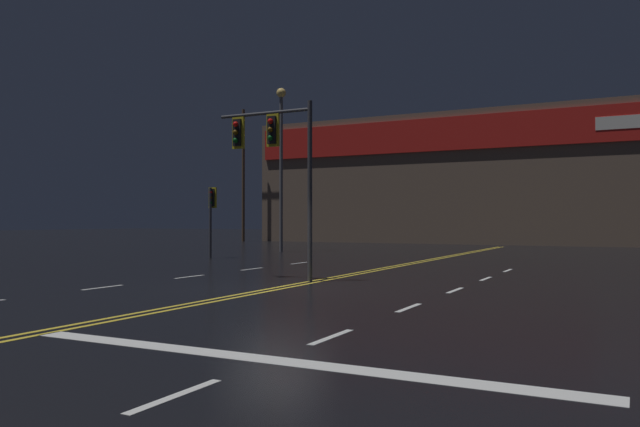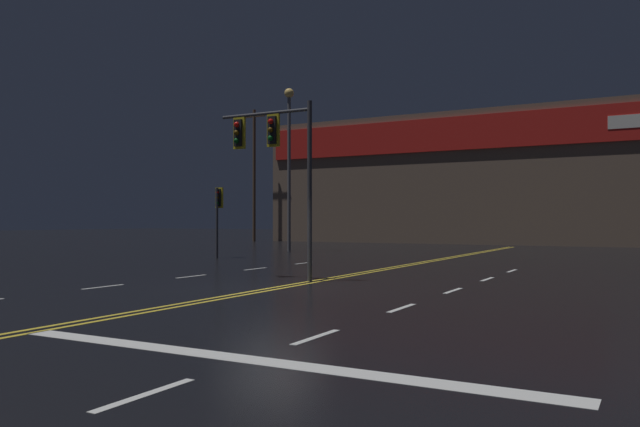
% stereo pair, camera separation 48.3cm
% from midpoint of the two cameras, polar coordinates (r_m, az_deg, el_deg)
% --- Properties ---
extents(ground_plane, '(200.00, 200.00, 0.00)m').
position_cam_midpoint_polar(ground_plane, '(16.45, -3.46, -6.89)').
color(ground_plane, black).
extents(road_markings, '(12.72, 60.00, 0.01)m').
position_cam_midpoint_polar(road_markings, '(15.07, -3.58, -7.44)').
color(road_markings, gold).
rests_on(road_markings, ground).
extents(traffic_signal_median, '(3.24, 0.36, 5.32)m').
position_cam_midpoint_polar(traffic_signal_median, '(19.09, -3.67, 6.07)').
color(traffic_signal_median, '#38383D').
rests_on(traffic_signal_median, ground).
extents(traffic_signal_corner_northwest, '(0.42, 0.36, 3.40)m').
position_cam_midpoint_polar(traffic_signal_corner_northwest, '(30.34, -8.83, 0.67)').
color(traffic_signal_corner_northwest, '#38383D').
rests_on(traffic_signal_corner_northwest, ground).
extents(streetlight_near_left, '(0.56, 0.56, 9.55)m').
position_cam_midpoint_polar(streetlight_near_left, '(36.63, -2.47, 6.06)').
color(streetlight_near_left, '#59595E').
rests_on(streetlight_near_left, ground).
extents(building_backdrop, '(42.61, 10.23, 10.25)m').
position_cam_midpoint_polar(building_backdrop, '(52.54, 19.06, 3.02)').
color(building_backdrop, brown).
rests_on(building_backdrop, ground).
extents(utility_pole_row, '(45.41, 0.26, 12.99)m').
position_cam_midpoint_polar(utility_pole_row, '(46.18, 18.38, 5.04)').
color(utility_pole_row, '#4C3828').
rests_on(utility_pole_row, ground).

